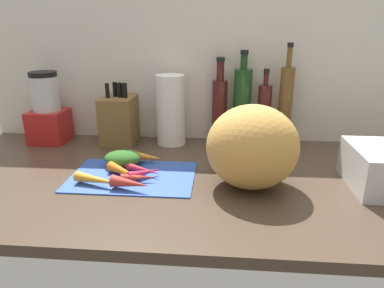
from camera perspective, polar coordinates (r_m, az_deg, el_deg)
The scene contains 21 objects.
ground_plane at distance 110.82cm, azimuth -0.26°, elevation -5.71°, with size 170.00×80.00×3.00cm, color #47382B.
wall_back at distance 139.78cm, azimuth 1.16°, elevation 12.94°, with size 170.00×3.00×60.00cm, color silver.
cutting_board at distance 109.98cm, azimuth -9.60°, elevation -5.11°, with size 37.86×25.54×0.80cm, color #2D51B7.
carrot_0 at distance 107.33cm, azimuth -7.60°, elevation -4.61°, with size 2.68×2.68×10.65cm, color #B2264C.
carrot_1 at distance 117.44cm, azimuth -9.34°, elevation -2.41°, with size 3.29×3.29×15.99cm, color red.
carrot_2 at distance 108.05cm, azimuth -10.87°, elevation -4.49°, with size 3.16×3.16×14.21cm, color orange.
carrot_3 at distance 104.31cm, azimuth -14.83°, elevation -5.73°, with size 3.06×3.06×15.70cm, color orange.
carrot_4 at distance 104.76cm, azimuth -8.63°, elevation -5.38°, with size 2.35×2.35×10.36cm, color red.
carrot_5 at distance 100.01cm, azimuth -9.98°, elevation -6.31°, with size 3.56×3.56×11.45cm, color red.
carrot_6 at distance 109.34cm, azimuth -7.80°, elevation -4.23°, with size 2.45×2.45×12.46cm, color #B2264C.
carrot_7 at distance 118.59cm, azimuth -7.60°, elevation -2.06°, with size 3.46×3.46×11.12cm, color orange.
carrot_8 at distance 112.36cm, azimuth -10.21°, elevation -3.46°, with size 3.34×3.34×13.60cm, color red.
carrot_greens_pile at distance 116.22cm, azimuth -11.18°, elevation -2.29°, with size 11.98×9.21×5.07cm, color #2D6023.
winter_squash at distance 99.67cm, azimuth 9.77°, elevation -0.50°, with size 25.95×23.41×24.07cm, color gold.
knife_block at distance 139.65cm, azimuth -11.75°, elevation 3.91°, with size 12.25×15.39×23.76cm.
blender_appliance at distance 148.52cm, azimuth -22.39°, elevation 4.77°, with size 13.54×13.54×27.62cm.
paper_towel_roll at distance 134.86cm, azimuth -3.47°, elevation 5.51°, with size 10.96×10.96×26.76cm, color white.
bottle_0 at distance 136.11cm, azimuth 4.47°, elevation 5.70°, with size 5.76×5.76×33.06cm.
bottle_1 at distance 134.76cm, azimuth 8.12°, elevation 6.13°, with size 6.76×6.76×35.77cm.
bottle_2 at distance 135.35cm, azimuth 11.56°, elevation 4.67°, with size 5.06×5.06×29.27cm.
bottle_3 at distance 136.14cm, azimuth 14.90°, elevation 6.05°, with size 5.13×5.13×38.40cm.
Camera 1 is at (9.06, -100.17, 45.03)cm, focal length 32.81 mm.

